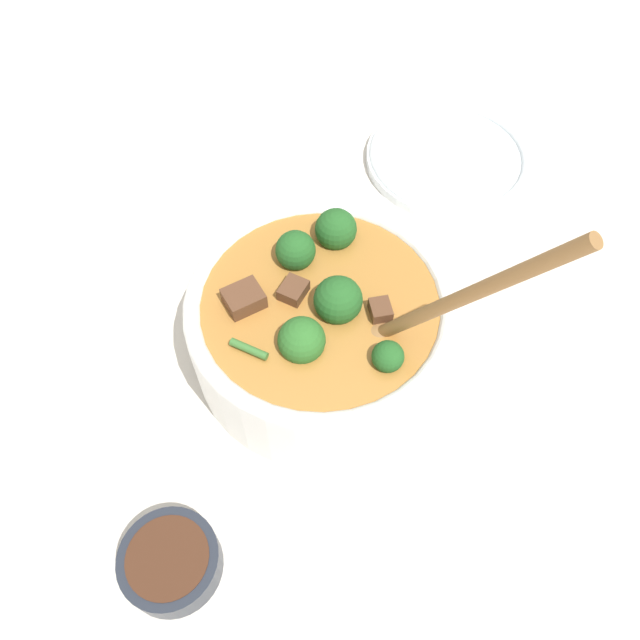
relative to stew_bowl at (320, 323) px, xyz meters
name	(u,v)px	position (x,y,z in m)	size (l,w,h in m)	color
ground_plane	(320,354)	(0.00, 0.00, -0.06)	(4.00, 4.00, 0.00)	silver
stew_bowl	(320,323)	(0.00, 0.00, 0.00)	(0.25, 0.27, 0.28)	white
condiment_bowl	(171,561)	(-0.20, -0.14, -0.04)	(0.08, 0.08, 0.03)	#232833
empty_plate	(449,157)	(0.26, 0.19, -0.05)	(0.21, 0.21, 0.02)	white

